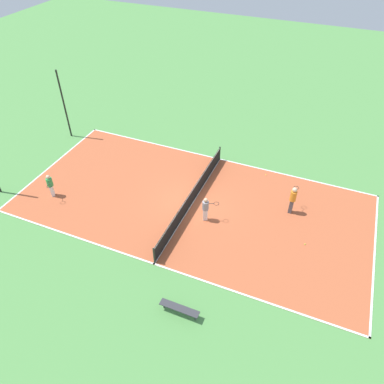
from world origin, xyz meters
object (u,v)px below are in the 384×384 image
player_center_orange (293,198)px  tennis_ball_right_alley (266,175)px  tennis_ball_far_baseline (305,244)px  player_far_green (50,184)px  player_baseline_gray (206,208)px  tennis_net (192,196)px  bench (179,308)px  fence_post_back_right (64,105)px

player_center_orange → tennis_ball_right_alley: size_ratio=26.82×
tennis_ball_right_alley → tennis_ball_far_baseline: 6.22m
player_far_green → player_baseline_gray: size_ratio=0.97×
player_baseline_gray → player_center_orange: (2.51, -4.35, 0.16)m
tennis_net → player_center_orange: bearing=-74.9°
bench → player_center_orange: 9.21m
bench → tennis_ball_far_baseline: size_ratio=27.20×
bench → player_baseline_gray: size_ratio=1.17×
player_baseline_gray → fence_post_back_right: size_ratio=0.31×
tennis_net → player_baseline_gray: 1.64m
fence_post_back_right → player_baseline_gray: bearing=-109.9°
tennis_net → player_center_orange: 5.82m
tennis_net → player_far_green: bearing=107.8°
fence_post_back_right → bench: bearing=-127.7°
bench → tennis_ball_right_alley: bearing=-95.3°
tennis_ball_right_alley → player_baseline_gray: bearing=158.2°
player_center_orange → tennis_ball_right_alley: bearing=38.8°
player_far_green → player_baseline_gray: player_baseline_gray is taller
tennis_net → player_center_orange: (1.51, -5.59, 0.53)m
player_baseline_gray → player_center_orange: 5.02m
player_far_green → player_center_orange: (4.14, -13.77, 0.18)m
tennis_net → fence_post_back_right: bearing=72.5°
tennis_ball_right_alley → tennis_ball_far_baseline: bearing=-146.5°
player_baseline_gray → bench: bearing=-102.9°
player_center_orange → tennis_ball_far_baseline: player_center_orange is taller
player_center_orange → fence_post_back_right: (2.09, 17.06, 1.49)m
tennis_ball_far_baseline → fence_post_back_right: (4.35, 18.32, 2.52)m
player_center_orange → fence_post_back_right: fence_post_back_right is taller
player_baseline_gray → tennis_ball_right_alley: size_ratio=23.27×
tennis_net → tennis_ball_far_baseline: size_ratio=146.10×
bench → fence_post_back_right: (10.69, 13.82, 2.18)m
tennis_ball_right_alley → player_center_orange: bearing=-143.5°
player_baseline_gray → player_center_orange: player_center_orange is taller
player_baseline_gray → tennis_ball_far_baseline: size_ratio=23.27×
bench → tennis_net: bearing=-71.6°
tennis_ball_far_baseline → fence_post_back_right: 19.00m
player_far_green → player_center_orange: 14.38m
player_center_orange → tennis_ball_right_alley: 3.79m
tennis_ball_right_alley → tennis_ball_far_baseline: (-5.19, -3.43, 0.00)m
tennis_ball_far_baseline → tennis_net: bearing=83.8°
bench → player_center_orange: (8.59, -3.24, 0.69)m
player_center_orange → fence_post_back_right: 17.25m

